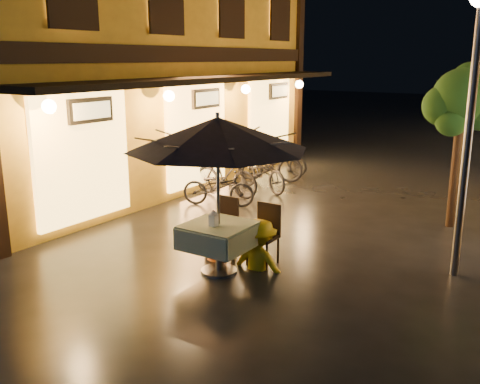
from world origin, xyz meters
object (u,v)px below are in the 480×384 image
Objects in this scene: person_yellow at (260,221)px; bicycle_0 at (218,187)px; person_orange at (219,216)px; cafe_table at (219,236)px; table_lantern at (213,217)px; streetlamp_near at (474,80)px; patio_umbrella at (218,134)px.

person_yellow reaches higher than bicycle_0.
bicycle_0 is at bearing -47.90° from person_yellow.
person_orange is 0.93× the size of person_yellow.
person_yellow is 0.94× the size of bicycle_0.
cafe_table is 0.35m from table_lantern.
streetlamp_near is at bearing -124.85° from bicycle_0.
bicycle_0 is at bearing 124.24° from table_lantern.
cafe_table is 3.85m from bicycle_0.
person_yellow is at bearing -173.96° from person_orange.
streetlamp_near reaches higher than person_yellow.
bicycle_0 is (-5.30, 1.27, -2.49)m from streetlamp_near.
bicycle_0 is (-2.22, 3.14, -1.72)m from patio_umbrella.
streetlamp_near is 3.68m from patio_umbrella.
person_orange reaches higher than cafe_table.
streetlamp_near is 4.30m from person_orange.
patio_umbrella reaches higher than bicycle_0.
streetlamp_near is at bearing 32.98° from table_lantern.
streetlamp_near is 3.68m from person_yellow.
person_orange reaches higher than bicycle_0.
patio_umbrella is at bearing -75.96° from cafe_table.
streetlamp_near reaches higher than bicycle_0.
streetlamp_near is 1.56× the size of patio_umbrella.
person_orange is 0.79m from person_yellow.
table_lantern is (-0.00, -0.13, -1.23)m from patio_umbrella.
patio_umbrella is 1.24m from table_lantern.
table_lantern is 0.16× the size of person_yellow.
table_lantern is at bearing 53.09° from person_yellow.
person_orange is at bearing 119.09° from table_lantern.
person_orange is (-0.37, 0.53, 0.13)m from cafe_table.
streetlamp_near is 5.99m from bicycle_0.
patio_umbrella reaches higher than person_orange.
table_lantern is at bearing -90.00° from patio_umbrella.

